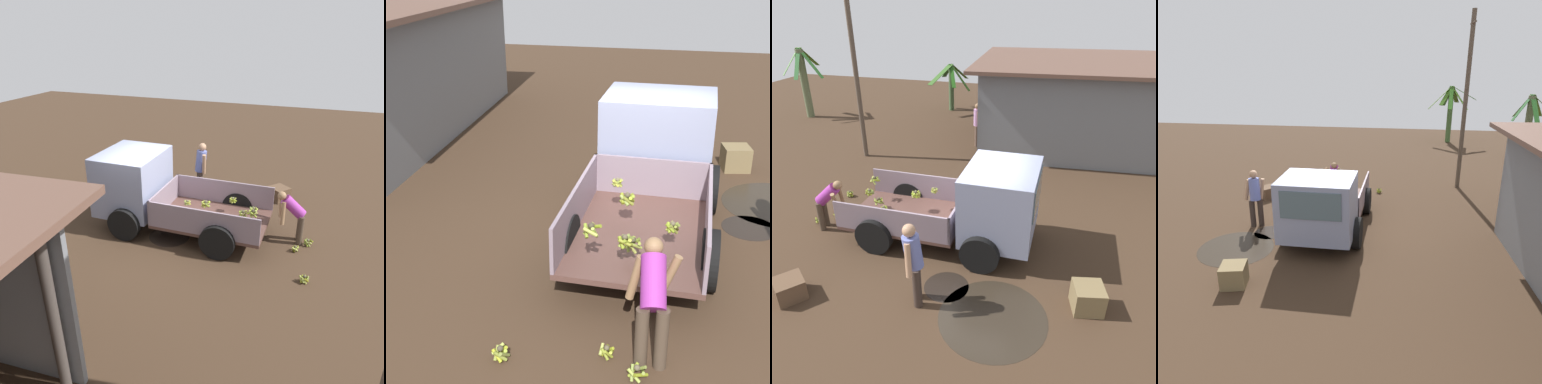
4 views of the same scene
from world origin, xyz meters
The scene contains 12 objects.
ground centered at (0.00, 0.00, 0.00)m, with size 36.00×36.00×0.00m, color #3B2A1C.
mud_patch_0 centered at (-0.41, 0.22, 0.00)m, with size 1.05×1.05×0.01m, color black.
mud_patch_1 centered at (1.14, -2.48, 0.00)m, with size 2.00×2.00×0.01m, color black.
mud_patch_2 centered at (0.07, -1.92, 0.00)m, with size 0.91×0.91×0.01m, color black.
cargo_truck centered at (0.43, -0.27, 1.06)m, with size 4.43×2.23×2.00m.
person_foreground_visitor centered at (-0.36, -2.46, 0.96)m, with size 0.48×0.64×1.74m.
person_worker_loading centered at (-3.37, -0.61, 0.78)m, with size 0.73×0.63×1.33m.
banana_bunch_on_ground_0 centered at (-3.54, -0.15, 0.09)m, with size 0.18×0.17×0.16m.
banana_bunch_on_ground_1 centered at (-3.84, 1.00, 0.10)m, with size 0.22×0.22×0.19m.
banana_bunch_on_ground_2 centered at (-3.80, -0.53, 0.11)m, with size 0.24×0.24×0.19m.
wooden_crate_0 centered at (-2.74, -3.00, 0.21)m, with size 0.53×0.53×0.41m, color brown.
wooden_crate_1 centered at (2.77, -1.77, 0.25)m, with size 0.54×0.54×0.51m, color brown.
Camera 1 is at (-3.80, 7.90, 5.00)m, focal length 35.00 mm.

